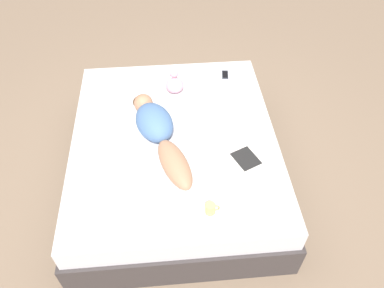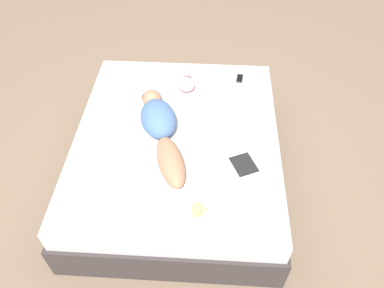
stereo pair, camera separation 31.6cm
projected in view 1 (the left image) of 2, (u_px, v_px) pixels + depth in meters
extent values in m
plane|color=#7A6651|center=(176.00, 176.00, 3.73)|extent=(12.00, 12.00, 0.00)
cube|color=#383333|center=(175.00, 164.00, 3.60)|extent=(1.85, 2.19, 0.36)
cube|color=silver|center=(174.00, 144.00, 3.39)|extent=(1.79, 2.13, 0.22)
ellipsoid|color=#A37556|center=(175.00, 164.00, 2.98)|extent=(0.37, 0.58, 0.16)
ellipsoid|color=#476B9E|center=(154.00, 122.00, 3.25)|extent=(0.44, 0.53, 0.24)
ellipsoid|color=#472D19|center=(143.00, 102.00, 3.47)|extent=(0.22, 0.22, 0.10)
sphere|color=#A37556|center=(143.00, 103.00, 3.46)|extent=(0.18, 0.18, 0.18)
cube|color=silver|center=(218.00, 172.00, 3.02)|extent=(0.38, 0.40, 0.01)
cube|color=silver|center=(246.00, 159.00, 3.12)|extent=(0.38, 0.40, 0.01)
cube|color=black|center=(246.00, 158.00, 3.11)|extent=(0.26, 0.28, 0.00)
cylinder|color=tan|center=(210.00, 208.00, 2.74)|extent=(0.08, 0.08, 0.09)
cylinder|color=black|center=(210.00, 206.00, 2.71)|extent=(0.06, 0.06, 0.01)
torus|color=tan|center=(216.00, 208.00, 2.74)|extent=(0.06, 0.01, 0.06)
cube|color=#333842|center=(225.00, 75.00, 3.90)|extent=(0.08, 0.15, 0.01)
cube|color=black|center=(225.00, 74.00, 3.89)|extent=(0.07, 0.12, 0.00)
ellipsoid|color=#DB9EB2|center=(175.00, 86.00, 3.66)|extent=(0.18, 0.16, 0.15)
sphere|color=#DB9EB2|center=(174.00, 73.00, 3.63)|extent=(0.09, 0.09, 0.09)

